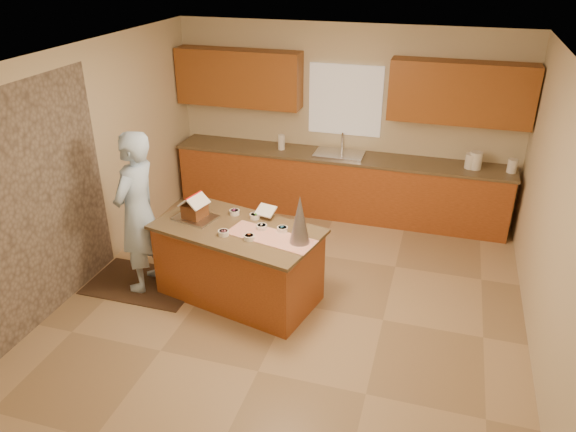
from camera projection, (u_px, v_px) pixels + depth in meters
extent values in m
plane|color=tan|center=(291.00, 304.00, 6.19)|extent=(5.50, 5.50, 0.00)
plane|color=silver|center=(292.00, 60.00, 4.99)|extent=(5.50, 5.50, 0.00)
plane|color=beige|center=(345.00, 120.00, 7.95)|extent=(5.50, 5.50, 0.00)
plane|color=beige|center=(162.00, 379.00, 3.23)|extent=(5.50, 5.50, 0.00)
plane|color=beige|center=(81.00, 169.00, 6.23)|extent=(5.50, 5.50, 0.00)
plane|color=beige|center=(557.00, 227.00, 4.95)|extent=(5.50, 5.50, 0.00)
plane|color=gray|center=(36.00, 206.00, 5.58)|extent=(0.00, 2.50, 2.50)
cube|color=white|center=(345.00, 100.00, 7.79)|extent=(1.05, 0.03, 1.00)
cube|color=#A44F21|center=(338.00, 186.00, 8.10)|extent=(4.80, 0.60, 0.88)
cube|color=brown|center=(339.00, 156.00, 7.89)|extent=(4.85, 0.63, 0.04)
cube|color=#9C5021|center=(239.00, 78.00, 7.94)|extent=(1.85, 0.35, 0.80)
cube|color=#9C5021|center=(461.00, 93.00, 7.15)|extent=(1.85, 0.35, 0.80)
cube|color=silver|center=(339.00, 157.00, 7.90)|extent=(0.70, 0.45, 0.12)
cylinder|color=silver|center=(342.00, 142.00, 7.97)|extent=(0.03, 0.03, 0.28)
cube|color=#A44F21|center=(239.00, 264.00, 6.16)|extent=(1.88, 1.23, 0.85)
cube|color=brown|center=(237.00, 229.00, 5.96)|extent=(1.97, 1.33, 0.04)
cube|color=red|center=(271.00, 237.00, 5.76)|extent=(1.01, 0.55, 0.01)
cube|color=silver|center=(195.00, 218.00, 6.14)|extent=(0.50, 0.42, 0.02)
cube|color=white|center=(266.00, 211.00, 6.13)|extent=(0.24, 0.21, 0.09)
cone|color=#9E9DA8|center=(300.00, 220.00, 5.54)|extent=(0.25, 0.25, 0.53)
cube|color=black|center=(144.00, 283.00, 6.56)|extent=(1.28, 0.83, 0.01)
imported|color=#A9CBF0|center=(138.00, 213.00, 6.12)|extent=(0.48, 0.70, 1.88)
cylinder|color=white|center=(470.00, 161.00, 7.38)|extent=(0.15, 0.15, 0.20)
cylinder|color=white|center=(476.00, 160.00, 7.35)|extent=(0.16, 0.16, 0.24)
cylinder|color=white|center=(512.00, 166.00, 7.25)|extent=(0.13, 0.13, 0.18)
cylinder|color=white|center=(281.00, 142.00, 8.06)|extent=(0.10, 0.10, 0.22)
cube|color=#5F3019|center=(195.00, 210.00, 6.10)|extent=(0.26, 0.27, 0.15)
cube|color=white|center=(189.00, 199.00, 6.07)|extent=(0.20, 0.29, 0.12)
cube|color=white|center=(198.00, 201.00, 6.02)|extent=(0.20, 0.29, 0.12)
cylinder|color=red|center=(193.00, 195.00, 6.02)|extent=(0.08, 0.27, 0.02)
cylinder|color=#D75326|center=(249.00, 237.00, 5.70)|extent=(0.12, 0.12, 0.05)
cylinder|color=pink|center=(224.00, 233.00, 5.79)|extent=(0.12, 0.12, 0.05)
cylinder|color=#3387C2|center=(282.00, 229.00, 5.86)|extent=(0.12, 0.12, 0.05)
cylinder|color=#943175|center=(235.00, 212.00, 6.23)|extent=(0.12, 0.12, 0.05)
cylinder|color=white|center=(262.00, 227.00, 5.91)|extent=(0.12, 0.12, 0.05)
cylinder|color=green|center=(255.00, 216.00, 6.14)|extent=(0.12, 0.12, 0.05)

